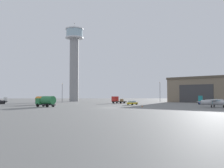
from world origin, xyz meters
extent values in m
plane|color=slate|center=(0.00, 0.00, 0.00)|extent=(400.00, 400.00, 0.00)
cylinder|color=gray|center=(-14.65, 69.99, 16.94)|extent=(4.79, 4.79, 33.87)
cylinder|color=silver|center=(-14.65, 69.99, 34.17)|extent=(9.57, 9.57, 0.60)
cylinder|color=#99B7C6|center=(-14.65, 69.99, 36.56)|extent=(8.80, 8.80, 4.17)
cylinder|color=silver|center=(-14.65, 69.99, 38.89)|extent=(9.57, 9.57, 0.50)
cylinder|color=#38383D|center=(-14.65, 69.99, 41.14)|extent=(0.16, 0.16, 4.00)
cube|color=#7A6B56|center=(49.18, 52.43, 5.37)|extent=(36.04, 35.81, 10.74)
cube|color=brown|center=(49.18, 52.43, 11.24)|extent=(36.89, 36.66, 1.00)
cube|color=#38383A|center=(41.32, 44.06, 4.03)|extent=(11.34, 10.65, 8.05)
cone|color=black|center=(-31.32, 15.03, 1.19)|extent=(1.52, 1.43, 0.84)
cube|color=white|center=(-31.32, 15.03, 1.92)|extent=(0.86, 0.68, 1.54)
cube|color=black|center=(-31.32, 15.03, 1.33)|extent=(2.27, 2.66, 0.09)
cylinder|color=#B7BABF|center=(28.31, 0.57, 1.29)|extent=(5.69, 5.49, 1.31)
cube|color=#B7BABF|center=(28.54, 0.35, 2.05)|extent=(8.43, 8.76, 0.21)
cylinder|color=teal|center=(27.38, -0.88, 1.62)|extent=(0.78, 0.81, 1.43)
cylinder|color=teal|center=(29.71, 1.58, 1.62)|extent=(0.78, 0.81, 1.43)
cube|color=#99B7C6|center=(29.23, -0.31, 1.65)|extent=(1.57, 1.56, 0.74)
cone|color=#B7BABF|center=(25.74, 3.01, 1.40)|extent=(1.75, 1.73, 0.98)
cube|color=teal|center=(25.74, 3.01, 2.24)|extent=(0.93, 0.89, 1.80)
cube|color=#B7BABF|center=(25.74, 3.01, 1.55)|extent=(2.87, 2.95, 0.11)
cylinder|color=black|center=(30.15, -1.18, 0.32)|extent=(0.56, 0.58, 0.63)
cylinder|color=black|center=(27.36, -0.13, 0.32)|extent=(0.56, 0.58, 0.63)
cylinder|color=black|center=(28.96, 1.56, 0.32)|extent=(0.56, 0.58, 0.63)
cube|color=#38383D|center=(6.10, 35.17, 0.62)|extent=(5.57, 5.52, 0.24)
cube|color=red|center=(4.61, 36.63, 1.76)|extent=(2.95, 2.96, 2.05)
cube|color=#99B7C6|center=(4.08, 37.15, 2.17)|extent=(1.58, 1.61, 1.02)
cube|color=brown|center=(6.79, 34.49, 0.82)|extent=(4.55, 4.54, 0.16)
cube|color=#997547|center=(7.06, 34.22, 1.35)|extent=(1.41, 1.41, 0.90)
cylinder|color=black|center=(3.85, 35.77, 0.50)|extent=(0.90, 0.91, 1.00)
cylinder|color=black|center=(5.46, 37.41, 0.50)|extent=(0.90, 0.91, 1.00)
cylinder|color=black|center=(6.54, 33.13, 0.50)|extent=(0.90, 0.91, 1.00)
cylinder|color=black|center=(8.15, 34.77, 0.50)|extent=(0.90, 0.91, 1.00)
cube|color=#38383D|center=(-17.29, 6.32, 0.62)|extent=(5.78, 4.89, 0.24)
cube|color=#287A42|center=(-18.96, 7.51, 1.58)|extent=(2.72, 2.93, 1.68)
cube|color=#99B7C6|center=(-19.56, 7.93, 1.91)|extent=(1.28, 1.76, 0.84)
cylinder|color=#287A42|center=(-16.52, 5.78, 1.89)|extent=(4.42, 4.07, 2.30)
cylinder|color=black|center=(-19.56, 6.57, 0.50)|extent=(0.80, 0.98, 1.00)
cylinder|color=black|center=(-18.27, 8.38, 0.50)|extent=(0.80, 0.98, 1.00)
cylinder|color=black|center=(-16.54, 4.43, 0.50)|extent=(0.80, 0.98, 1.00)
cylinder|color=black|center=(-15.26, 6.25, 0.50)|extent=(0.80, 0.98, 1.00)
cube|color=#38383D|center=(-21.56, 23.71, 0.62)|extent=(5.63, 4.92, 0.24)
cube|color=orange|center=(-19.94, 22.46, 1.64)|extent=(2.66, 2.78, 1.80)
cube|color=#99B7C6|center=(-19.35, 22.01, 2.00)|extent=(1.25, 1.59, 0.90)
cylinder|color=orange|center=(-22.32, 24.28, 1.82)|extent=(4.34, 4.04, 2.17)
cylinder|color=black|center=(-19.36, 23.30, 0.50)|extent=(0.83, 0.96, 1.00)
cylinder|color=black|center=(-20.61, 21.68, 0.50)|extent=(0.83, 0.96, 1.00)
cylinder|color=black|center=(-22.30, 25.56, 0.50)|extent=(0.83, 0.96, 1.00)
cylinder|color=black|center=(-23.55, 23.93, 0.50)|extent=(0.83, 0.96, 1.00)
cube|color=gold|center=(9.03, 19.10, 0.59)|extent=(4.07, 4.21, 0.55)
cube|color=#99B7C6|center=(8.90, 18.95, 1.12)|extent=(2.74, 2.78, 0.50)
cylinder|color=black|center=(9.31, 20.65, 0.32)|extent=(0.59, 0.56, 0.64)
cylinder|color=black|center=(10.55, 19.51, 0.32)|extent=(0.59, 0.56, 0.64)
cylinder|color=black|center=(7.51, 18.69, 0.32)|extent=(0.59, 0.56, 0.64)
cylinder|color=black|center=(8.75, 17.55, 0.32)|extent=(0.59, 0.56, 0.64)
cube|color=#2847A8|center=(34.30, 20.72, 0.59)|extent=(2.11, 4.66, 0.55)
cube|color=#99B7C6|center=(34.29, 20.50, 1.12)|extent=(1.81, 2.64, 0.50)
cylinder|color=black|center=(33.53, 22.27, 0.32)|extent=(0.65, 0.21, 0.64)
cylinder|color=black|center=(35.24, 22.18, 0.32)|extent=(0.65, 0.21, 0.64)
cylinder|color=black|center=(33.36, 19.27, 0.32)|extent=(0.65, 0.21, 0.64)
cylinder|color=black|center=(35.07, 19.17, 0.32)|extent=(0.65, 0.21, 0.64)
cylinder|color=#38383D|center=(-18.15, 48.70, 4.11)|extent=(0.18, 0.18, 8.21)
sphere|color=#F9E5B2|center=(-18.15, 48.70, 8.43)|extent=(0.44, 0.44, 0.44)
cylinder|color=#38383D|center=(27.85, 54.42, 4.65)|extent=(0.18, 0.18, 9.30)
sphere|color=#F9E5B2|center=(27.85, 54.42, 9.52)|extent=(0.44, 0.44, 0.44)
cube|color=black|center=(9.47, 3.77, 0.02)|extent=(0.36, 0.36, 0.04)
cone|color=orange|center=(9.47, 3.77, 0.35)|extent=(0.30, 0.30, 0.61)
cylinder|color=white|center=(9.47, 3.77, 0.38)|extent=(0.21, 0.21, 0.08)
camera|label=1|loc=(-3.67, -65.33, 3.26)|focal=40.43mm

